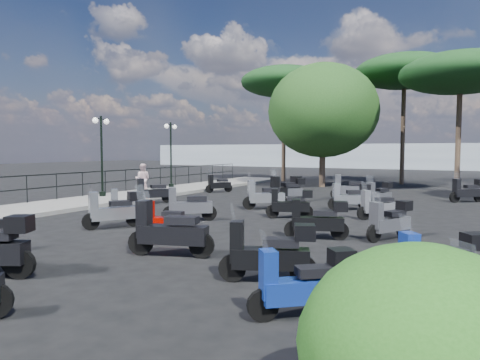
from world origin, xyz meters
The scene contains 33 objects.
ground centered at (0.00, 0.00, 0.00)m, with size 120.00×120.00×0.00m, color black.
sidewalk centered at (-6.50, 3.00, 0.07)m, with size 3.00×30.00×0.15m, color #605E5B.
railing centered at (-7.80, 2.80, 0.90)m, with size 0.04×26.04×1.10m.
lamp_post_1 centered at (-7.11, 2.64, 2.21)m, with size 0.41×1.05×3.61m.
lamp_post_2 centered at (-7.20, 7.79, 2.22)m, with size 0.32×1.07×3.62m.
pedestrian_far centered at (-5.88, 3.94, 0.88)m, with size 0.71×0.55×1.46m, color beige.
scooter_2 centered at (-2.30, -0.81, 0.43)m, with size 1.07×1.26×1.24m.
scooter_3 centered at (-4.12, 2.54, 0.47)m, with size 1.07×1.47×1.36m.
scooter_4 centered at (-4.12, 7.82, 0.42)m, with size 0.96×1.30×1.21m.
scooter_7 centered at (-1.35, -2.42, 0.51)m, with size 1.06×1.52×1.36m.
scooter_8 centered at (-0.21, -0.37, 0.47)m, with size 1.44×1.11×1.36m.
scooter_9 centered at (0.64, 5.75, 0.51)m, with size 1.30×1.31×1.34m.
scooter_10 centered at (0.56, 5.68, 0.54)m, with size 0.97×1.70×1.44m.
scooter_12 centered at (0.75, -2.75, 0.41)m, with size 1.45×0.61×1.18m.
scooter_13 centered at (2.07, -4.28, 0.52)m, with size 1.82×0.83×1.49m.
scooter_14 centered at (2.43, 1.62, 0.47)m, with size 1.47×0.80×1.24m.
scooter_15 centered at (0.74, 3.20, 0.48)m, with size 1.40×1.22×1.39m.
scooter_16 centered at (2.81, 7.80, 0.50)m, with size 1.76×0.80×1.44m.
scooter_18 centered at (5.70, -6.05, 0.45)m, with size 1.23×1.09×1.20m.
scooter_19 centered at (4.25, -1.13, 0.48)m, with size 1.54×0.80×1.28m.
scooter_20 centered at (5.86, -0.31, 0.47)m, with size 0.91×1.43×1.25m.
scooter_21 centered at (3.64, 4.53, 0.48)m, with size 1.44×0.99×1.28m.
scooter_23 centered at (4.66, -4.89, 0.50)m, with size 1.57×0.87×1.33m.
scooter_24 centered at (7.23, -4.23, 0.48)m, with size 1.36×1.08×1.26m.
scooter_25 centered at (4.98, 2.81, 0.42)m, with size 1.18×1.11×1.22m.
scooter_26 centered at (4.41, 5.96, 0.48)m, with size 0.87×1.48×1.27m.
scooter_27 centered at (7.47, 9.31, 0.49)m, with size 1.37×1.15×1.30m.
broadleaf_tree centered at (-0.39, 13.79, 4.60)m, with size 6.63×6.63×7.42m.
pine_0 centered at (3.57, 18.23, 7.25)m, with size 6.31×6.31×8.38m.
pine_1 centered at (6.91, 13.98, 6.22)m, with size 6.17×6.17×7.31m.
pine_2 centered at (-4.36, 17.20, 7.06)m, with size 6.18×6.18×8.17m.
shrub_near centered at (7.34, -8.05, 0.78)m, with size 1.83×1.83×1.56m, color #205216.
distant_hills centered at (0.00, 45.00, 1.50)m, with size 70.00×8.00×3.00m, color gray.
Camera 1 is at (7.62, -11.33, 2.23)m, focal length 32.00 mm.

